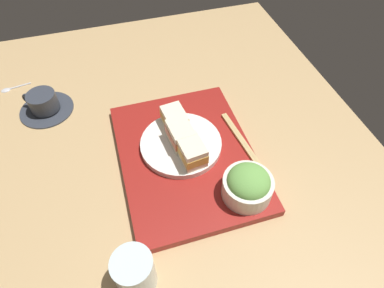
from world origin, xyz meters
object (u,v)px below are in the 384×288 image
Objects in this scene: chopsticks_pair at (244,143)px; sandwich_near at (192,152)px; sandwich_far at (174,119)px; teaspoon at (9,88)px; sandwich_middle at (182,134)px; drinking_glass at (135,272)px; salad_bowl at (248,185)px; sandwich_plate at (183,143)px; coffee_cup at (44,104)px.

sandwich_near is at bearing 97.24° from chopsticks_pair.
teaspoon is (31.75, 42.83, -5.72)cm from sandwich_far.
drinking_glass reaches higher than sandwich_middle.
sandwich_middle is (5.74, 0.59, 0.03)cm from sandwich_near.
salad_bowl and drinking_glass have the same top height.
sandwich_near is 28.10cm from drinking_glass.
sandwich_near is 14.56cm from salad_bowl.
sandwich_plate is at bearing 5.83° from sandwich_near.
sandwich_middle is 0.90× the size of teaspoon.
salad_bowl reaches higher than sandwich_middle.
coffee_cup is at bearing 52.55° from sandwich_plate.
sandwich_near is at bearing -134.49° from teaspoon.
sandwich_far is 0.54× the size of coffee_cup.
sandwich_far is 25.03cm from salad_bowl.
salad_bowl is (-11.38, -9.05, -0.77)cm from sandwich_near.
sandwich_far is 0.72× the size of salad_bowl.
sandwich_middle is at bearing 29.39° from salad_bowl.
sandwich_middle is 0.82× the size of drinking_glass.
chopsticks_pair is at bearing -52.64° from drinking_glass.
salad_bowl is at bearing 159.53° from chopsticks_pair.
salad_bowl is at bearing -135.83° from teaspoon.
sandwich_middle is at bearing 180.00° from sandwich_plate.
teaspoon is at bearing 54.43° from chopsticks_pair.
sandwich_near is 0.71× the size of salad_bowl.
salad_bowl is at bearing -150.61° from sandwich_middle.
salad_bowl is 76.32cm from teaspoon.
chopsticks_pair is (13.15, -4.91, -3.17)cm from salad_bowl.
salad_bowl is 60.01cm from coffee_cup.
sandwich_far is 0.82× the size of drinking_glass.
sandwich_plate is 32.50cm from drinking_glass.
drinking_glass reaches higher than coffee_cup.
sandwich_middle reaches higher than teaspoon.
chopsticks_pair is 1.49× the size of coffee_cup.
sandwich_far is 53.62cm from teaspoon.
coffee_cup is at bearing 52.55° from sandwich_middle.
sandwich_near is at bearing -174.17° from sandwich_middle.
sandwich_plate is 2.54× the size of sandwich_middle.
chopsticks_pair is 2.49× the size of teaspoon.
drinking_glass reaches higher than sandwich_plate.
sandwich_middle reaches higher than sandwich_far.
sandwich_plate is 6.55cm from sandwich_far.
sandwich_plate is 0.91× the size of chopsticks_pair.
salad_bowl is (-22.85, -10.22, -0.38)cm from sandwich_far.
sandwich_middle is at bearing 5.83° from sandwich_near.
drinking_glass is 1.09× the size of teaspoon.
sandwich_middle reaches higher than coffee_cup.
coffee_cup is at bearing 58.43° from chopsticks_pair.
teaspoon is (41.45, 57.96, -2.18)cm from chopsticks_pair.
chopsticks_pair is 2.28× the size of drinking_glass.
chopsticks_pair is at bearing -105.24° from sandwich_middle.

